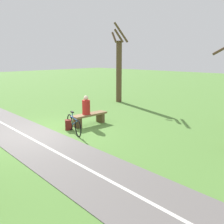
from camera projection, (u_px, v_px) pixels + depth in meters
name	position (u px, v px, depth m)	size (l,w,h in m)	color
ground_plane	(43.00, 134.00, 10.17)	(80.00, 80.00, 0.00)	#548438
paved_path	(94.00, 173.00, 6.78)	(2.28, 36.00, 0.02)	#66605E
path_centre_line	(94.00, 172.00, 6.77)	(0.10, 32.00, 0.00)	silver
bench	(89.00, 117.00, 11.44)	(1.74, 0.49, 0.49)	brown
person_seated	(86.00, 106.00, 11.22)	(0.35, 0.35, 0.81)	#B2231E
bicycle	(74.00, 125.00, 10.14)	(0.60, 1.59, 0.85)	black
backpack	(68.00, 125.00, 10.70)	(0.37, 0.36, 0.41)	maroon
tree_by_path	(119.00, 69.00, 16.77)	(0.87, 1.17, 4.95)	brown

